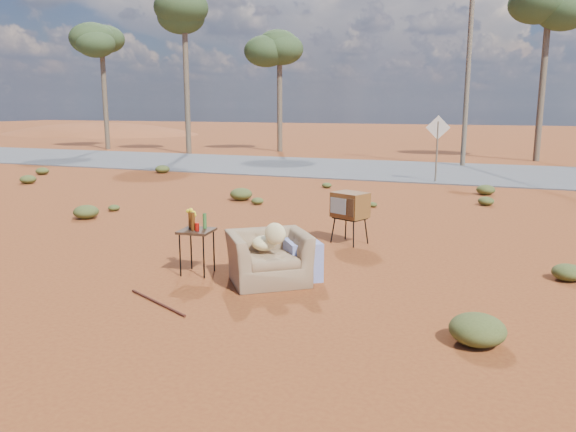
% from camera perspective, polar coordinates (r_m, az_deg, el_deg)
% --- Properties ---
extents(ground, '(140.00, 140.00, 0.00)m').
position_cam_1_polar(ground, '(8.21, -5.34, -6.71)').
color(ground, brown).
rests_on(ground, ground).
extents(highway, '(140.00, 7.00, 0.04)m').
position_cam_1_polar(highway, '(22.42, 11.75, 4.57)').
color(highway, '#565659').
rests_on(highway, ground).
extents(dirt_mound, '(26.00, 18.00, 2.00)m').
position_cam_1_polar(dirt_mound, '(52.99, -18.65, 7.90)').
color(dirt_mound, brown).
rests_on(dirt_mound, ground).
extents(armchair, '(1.42, 1.45, 0.98)m').
position_cam_1_polar(armchair, '(8.12, -1.35, -3.52)').
color(armchair, '#816346').
rests_on(armchair, ground).
extents(tv_unit, '(0.73, 0.67, 0.95)m').
position_cam_1_polar(tv_unit, '(10.34, 6.31, 1.05)').
color(tv_unit, black).
rests_on(tv_unit, ground).
extents(side_table, '(0.52, 0.52, 0.97)m').
position_cam_1_polar(side_table, '(8.55, -9.40, -1.18)').
color(side_table, '#382014').
rests_on(side_table, ground).
extents(rusty_bar, '(1.18, 0.61, 0.03)m').
position_cam_1_polar(rusty_bar, '(7.51, -13.13, -8.55)').
color(rusty_bar, '#491B13').
rests_on(rusty_bar, ground).
extents(road_sign, '(0.78, 0.06, 2.19)m').
position_cam_1_polar(road_sign, '(19.13, 14.95, 7.78)').
color(road_sign, brown).
rests_on(road_sign, ground).
extents(eucalyptus_far_left, '(3.20, 3.20, 7.10)m').
position_cam_1_polar(eucalyptus_far_left, '(34.67, -18.42, 16.31)').
color(eucalyptus_far_left, brown).
rests_on(eucalyptus_far_left, ground).
extents(eucalyptus_left, '(3.20, 3.20, 8.10)m').
position_cam_1_polar(eucalyptus_left, '(30.57, -10.50, 19.30)').
color(eucalyptus_left, brown).
rests_on(eucalyptus_left, ground).
extents(eucalyptus_near_left, '(3.20, 3.20, 6.60)m').
position_cam_1_polar(eucalyptus_near_left, '(31.33, -0.87, 16.57)').
color(eucalyptus_near_left, brown).
rests_on(eucalyptus_near_left, ground).
extents(eucalyptus_center, '(3.20, 3.20, 7.60)m').
position_cam_1_polar(eucalyptus_center, '(28.32, 24.95, 18.14)').
color(eucalyptus_center, brown).
rests_on(eucalyptus_center, ground).
extents(utility_pole_center, '(1.40, 0.20, 8.00)m').
position_cam_1_polar(utility_pole_center, '(24.60, 17.86, 14.48)').
color(utility_pole_center, brown).
rests_on(utility_pole_center, ground).
extents(scrub_patch, '(17.49, 8.07, 0.33)m').
position_cam_1_polar(scrub_patch, '(12.42, 0.14, 0.16)').
color(scrub_patch, '#495424').
rests_on(scrub_patch, ground).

